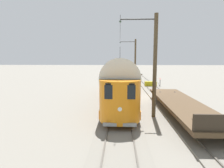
{
  "coord_description": "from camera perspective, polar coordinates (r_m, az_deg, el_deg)",
  "views": [
    {
      "loc": [
        2.36,
        20.74,
        4.25
      ],
      "look_at": [
        3.11,
        2.53,
        1.84
      ],
      "focal_mm": 30.7,
      "sensor_mm": 36.0,
      "label": 1
    }
  ],
  "objects": [
    {
      "name": "vintage_streetcar",
      "position": [
        19.21,
        2.37,
        1.58
      ],
      "size": [
        2.65,
        17.42,
        5.71
      ],
      "color": "orange",
      "rests_on": "ground"
    },
    {
      "name": "track_adjacent_siding",
      "position": [
        21.47,
        2.34,
        -3.75
      ],
      "size": [
        2.8,
        80.0,
        0.18
      ],
      "color": "slate",
      "rests_on": "ground"
    },
    {
      "name": "ground_plane",
      "position": [
        21.31,
        8.69,
        -4.06
      ],
      "size": [
        220.0,
        220.0,
        0.0
      ],
      "primitive_type": "plane",
      "color": "gray"
    },
    {
      "name": "track_streetcar_siding",
      "position": [
        21.98,
        14.71,
        -3.72
      ],
      "size": [
        2.8,
        80.0,
        0.18
      ],
      "color": "slate",
      "rests_on": "ground"
    },
    {
      "name": "catenary_pole_foreground",
      "position": [
        31.8,
        6.81,
        6.76
      ],
      "size": [
        2.72,
        0.28,
        7.39
      ],
      "color": "#4C3D28",
      "rests_on": "ground"
    },
    {
      "name": "flatcar_adjacent",
      "position": [
        15.49,
        20.09,
        -5.58
      ],
      "size": [
        2.8,
        12.45,
        1.6
      ],
      "color": "brown",
      "rests_on": "ground"
    },
    {
      "name": "catenary_pole_mid_near",
      "position": [
        14.09,
        12.4,
        5.73
      ],
      "size": [
        2.72,
        0.28,
        7.39
      ],
      "color": "#4C3D28",
      "rests_on": "ground"
    },
    {
      "name": "track_end_bumper",
      "position": [
        29.83,
        11.42,
        -0.03
      ],
      "size": [
        1.8,
        0.6,
        0.8
      ],
      "primitive_type": "cube",
      "color": "#B2A519",
      "rests_on": "ground"
    },
    {
      "name": "switch_stand",
      "position": [
        30.07,
        14.09,
        0.53
      ],
      "size": [
        0.5,
        0.3,
        1.24
      ],
      "color": "black",
      "rests_on": "ground"
    },
    {
      "name": "overhead_wire_run",
      "position": [
        23.54,
        2.65,
        13.87
      ],
      "size": [
        2.52,
        21.84,
        0.18
      ],
      "color": "black",
      "rests_on": "ground"
    }
  ]
}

